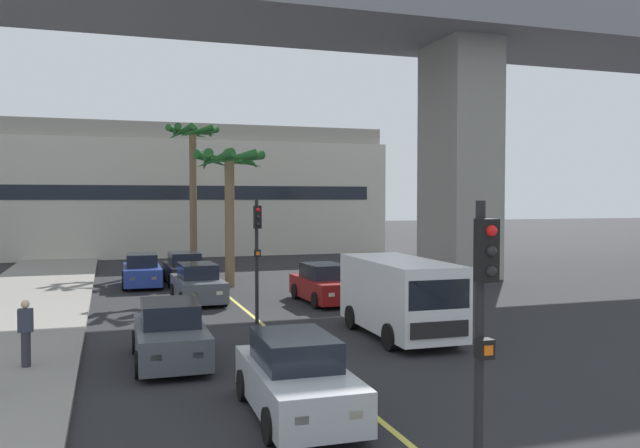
# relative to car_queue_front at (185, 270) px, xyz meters

# --- Properties ---
(lane_stripe_center) EXTENTS (0.14, 56.00, 0.01)m
(lane_stripe_center) POSITION_rel_car_queue_front_xyz_m (1.34, -7.29, -0.72)
(lane_stripe_center) COLOR #DBCC4C
(lane_stripe_center) RESTS_ON ground
(bridge_overpass) EXTENTS (84.99, 8.00, 16.74)m
(bridge_overpass) POSITION_rel_car_queue_front_xyz_m (2.39, -1.16, 12.59)
(bridge_overpass) COLOR gray
(bridge_overpass) RESTS_ON ground
(pier_building_backdrop) EXTENTS (31.32, 8.04, 9.58)m
(pier_building_backdrop) POSITION_rel_car_queue_front_xyz_m (1.34, 18.30, 4.01)
(pier_building_backdrop) COLOR beige
(pier_building_backdrop) RESTS_ON ground
(car_queue_front) EXTENTS (1.90, 4.13, 1.56)m
(car_queue_front) POSITION_rel_car_queue_front_xyz_m (0.00, 0.00, 0.00)
(car_queue_front) COLOR black
(car_queue_front) RESTS_ON ground
(car_queue_second) EXTENTS (1.89, 4.13, 1.56)m
(car_queue_second) POSITION_rel_car_queue_front_xyz_m (-0.09, -20.19, 0.00)
(car_queue_second) COLOR #B7BABF
(car_queue_second) RESTS_ON ground
(car_queue_third) EXTENTS (1.94, 4.15, 1.56)m
(car_queue_third) POSITION_rel_car_queue_front_xyz_m (4.74, -7.39, 0.00)
(car_queue_third) COLOR maroon
(car_queue_third) RESTS_ON ground
(car_queue_fourth) EXTENTS (1.87, 4.12, 1.56)m
(car_queue_fourth) POSITION_rel_car_queue_front_xyz_m (-2.05, -15.25, 0.00)
(car_queue_fourth) COLOR #4C5156
(car_queue_fourth) RESTS_ON ground
(car_queue_fifth) EXTENTS (1.95, 4.16, 1.56)m
(car_queue_fifth) POSITION_rel_car_queue_front_xyz_m (-0.10, -5.69, 0.00)
(car_queue_fifth) COLOR #4C5156
(car_queue_fifth) RESTS_ON ground
(car_queue_sixth) EXTENTS (1.89, 4.13, 1.56)m
(car_queue_sixth) POSITION_rel_car_queue_front_xyz_m (-2.04, -0.15, 0.00)
(car_queue_sixth) COLOR navy
(car_queue_sixth) RESTS_ON ground
(delivery_van) EXTENTS (2.22, 5.28, 2.36)m
(delivery_van) POSITION_rel_car_queue_front_xyz_m (4.85, -14.31, 0.57)
(delivery_van) COLOR white
(delivery_van) RESTS_ON ground
(traffic_light_median_near) EXTENTS (0.24, 0.37, 4.20)m
(traffic_light_median_near) POSITION_rel_car_queue_front_xyz_m (0.80, -25.34, 1.99)
(traffic_light_median_near) COLOR black
(traffic_light_median_near) RESTS_ON ground
(traffic_light_median_far) EXTENTS (0.24, 0.37, 4.20)m
(traffic_light_median_far) POSITION_rel_car_queue_front_xyz_m (1.17, -11.07, 1.99)
(traffic_light_median_far) COLOR black
(traffic_light_median_far) RESTS_ON ground
(palm_tree_near_median) EXTENTS (3.36, 3.34, 8.85)m
(palm_tree_near_median) POSITION_rel_car_queue_front_xyz_m (1.49, 8.66, 6.25)
(palm_tree_near_median) COLOR brown
(palm_tree_near_median) RESTS_ON ground
(palm_tree_mid_median) EXTENTS (3.45, 3.46, 6.60)m
(palm_tree_mid_median) POSITION_rel_car_queue_front_xyz_m (1.93, -1.64, 4.54)
(palm_tree_mid_median) COLOR brown
(palm_tree_mid_median) RESTS_ON ground
(pedestrian_near_crosswalk) EXTENTS (0.34, 0.22, 1.62)m
(pedestrian_near_crosswalk) POSITION_rel_car_queue_front_xyz_m (-5.46, -15.20, 0.28)
(pedestrian_near_crosswalk) COLOR #2D2D38
(pedestrian_near_crosswalk) RESTS_ON sidewalk_left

